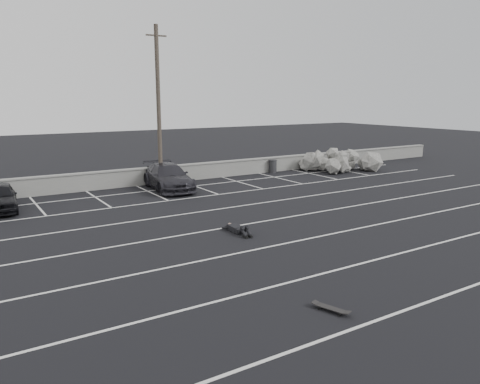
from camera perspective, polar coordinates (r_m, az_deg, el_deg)
ground at (r=18.21m, az=8.78°, el=-5.57°), size 120.00×120.00×0.00m
seawall at (r=29.81m, az=-9.04°, el=2.19°), size 50.00×0.45×1.06m
stall_lines at (r=21.55m, az=0.93°, el=-2.73°), size 36.00×20.05×0.01m
car_right at (r=27.54m, az=-8.73°, el=1.83°), size 2.63×5.27×1.47m
utility_pole at (r=28.44m, az=-9.90°, el=10.23°), size 1.25×0.25×9.39m
trash_bin at (r=33.42m, az=4.01°, el=3.17°), size 0.77×0.77×0.92m
riprap_pile at (r=34.73m, az=11.79°, el=3.37°), size 5.46×4.32×1.40m
person at (r=18.85m, az=-0.61°, el=-4.14°), size 1.14×2.32×0.44m
skateboard at (r=12.34m, az=11.02°, el=-13.77°), size 0.48×0.87×0.10m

